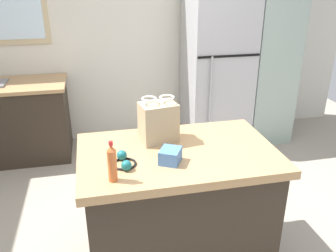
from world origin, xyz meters
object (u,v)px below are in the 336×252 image
Objects in this scene: refrigerator at (217,68)px; shopping_bag at (158,122)px; tall_cabinet at (268,54)px; bottle at (112,163)px; kitchen_island at (177,208)px; ear_defenders at (124,161)px; small_box at (170,156)px.

shopping_bag is at bearing -120.86° from refrigerator.
tall_cabinet is 3.04m from bottle.
tall_cabinet is at bearing 50.34° from kitchen_island.
shopping_bag is 1.59× the size of ear_defenders.
refrigerator is at bearing 57.74° from bottle.
shopping_bag reaches higher than bottle.
tall_cabinet is 2.71m from small_box.
shopping_bag is at bearing -134.01° from tall_cabinet.
shopping_bag is (-1.72, -1.78, -0.03)m from tall_cabinet.
small_box is at bearing -129.13° from tall_cabinet.
kitchen_island is 4.09× the size of shopping_bag.
ear_defenders is at bearing -162.83° from kitchen_island.
refrigerator reaches higher than shopping_bag.
ear_defenders is (-1.99, -2.07, -0.14)m from tall_cabinet.
bottle is 0.20m from ear_defenders.
kitchen_island is at bearing 17.17° from ear_defenders.
ear_defenders is (-1.33, -2.07, 0.00)m from refrigerator.
refrigerator reaches higher than bottle.
bottle is at bearing -132.75° from tall_cabinet.
ear_defenders is (-0.36, -0.11, 0.48)m from kitchen_island.
bottle reaches higher than small_box.
bottle is at bearing -159.09° from small_box.
shopping_bag is at bearing 52.68° from bottle.
small_box is (0.01, -0.32, -0.10)m from shopping_bag.
tall_cabinet reaches higher than small_box.
kitchen_island is at bearing 59.22° from small_box.
refrigerator reaches higher than kitchen_island.
small_box is at bearing -116.62° from refrigerator.
tall_cabinet is at bearing 50.87° from small_box.
ear_defenders is at bearing -132.62° from shopping_bag.
refrigerator is 0.67m from tall_cabinet.
tall_cabinet is at bearing 46.19° from ear_defenders.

